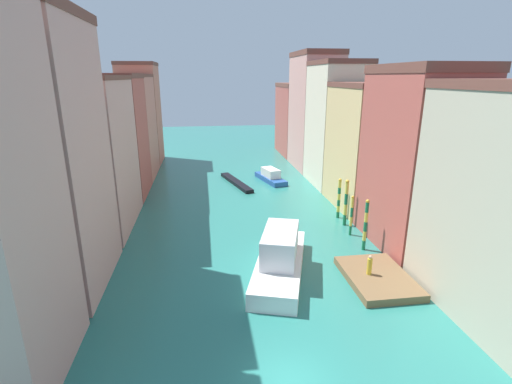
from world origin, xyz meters
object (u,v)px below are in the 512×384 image
(vaporetto_white, at_px, (280,258))
(mooring_pole_3, at_px, (339,198))
(mooring_pole_1, at_px, (351,215))
(motorboat_0, at_px, (271,176))
(person_on_dock, at_px, (370,266))
(mooring_pole_0, at_px, (365,224))
(mooring_pole_2, at_px, (346,202))
(waterfront_dock, at_px, (377,278))
(gondola_black, at_px, (236,182))

(vaporetto_white, bearing_deg, mooring_pole_3, 51.61)
(mooring_pole_1, distance_m, mooring_pole_3, 4.58)
(vaporetto_white, bearing_deg, motorboat_0, 81.36)
(person_on_dock, xyz_separation_m, mooring_pole_0, (1.81, 5.06, 1.09))
(mooring_pole_2, bearing_deg, mooring_pole_0, -94.15)
(mooring_pole_0, bearing_deg, mooring_pole_3, 86.63)
(person_on_dock, height_order, mooring_pole_3, mooring_pole_3)
(mooring_pole_2, xyz_separation_m, vaporetto_white, (-8.48, -8.67, -1.13))
(person_on_dock, relative_size, mooring_pole_0, 0.33)
(person_on_dock, relative_size, mooring_pole_2, 0.32)
(person_on_dock, xyz_separation_m, vaporetto_white, (-6.26, 2.06, 0.05))
(mooring_pole_0, bearing_deg, mooring_pole_2, 85.85)
(waterfront_dock, height_order, motorboat_0, motorboat_0)
(person_on_dock, bearing_deg, motorboat_0, 94.58)
(person_on_dock, height_order, mooring_pole_1, mooring_pole_1)
(gondola_black, bearing_deg, motorboat_0, 9.41)
(mooring_pole_2, distance_m, vaporetto_white, 12.18)
(person_on_dock, bearing_deg, mooring_pole_3, 79.99)
(person_on_dock, height_order, vaporetto_white, vaporetto_white)
(waterfront_dock, height_order, mooring_pole_1, mooring_pole_1)
(mooring_pole_0, bearing_deg, motorboat_0, 99.95)
(mooring_pole_0, bearing_deg, person_on_dock, -109.64)
(mooring_pole_2, bearing_deg, motorboat_0, 104.32)
(gondola_black, bearing_deg, vaporetto_white, -87.57)
(mooring_pole_1, distance_m, gondola_black, 21.36)
(vaporetto_white, bearing_deg, mooring_pole_0, 20.41)
(waterfront_dock, bearing_deg, gondola_black, 106.15)
(waterfront_dock, relative_size, motorboat_0, 0.88)
(person_on_dock, bearing_deg, mooring_pole_1, 77.40)
(waterfront_dock, distance_m, gondola_black, 28.71)
(waterfront_dock, distance_m, mooring_pole_3, 13.18)
(mooring_pole_3, xyz_separation_m, vaporetto_white, (-8.52, -10.76, -0.91))
(mooring_pole_1, xyz_separation_m, motorboat_0, (-4.12, 20.05, -1.29))
(person_on_dock, bearing_deg, waterfront_dock, -9.88)
(mooring_pole_1, bearing_deg, mooring_pole_0, -90.72)
(mooring_pole_3, bearing_deg, mooring_pole_1, -95.22)
(vaporetto_white, height_order, motorboat_0, vaporetto_white)
(mooring_pole_0, relative_size, motorboat_0, 0.64)
(mooring_pole_0, bearing_deg, vaporetto_white, -159.59)
(mooring_pole_3, bearing_deg, mooring_pole_2, -91.23)
(mooring_pole_2, height_order, gondola_black, mooring_pole_2)
(mooring_pole_0, height_order, motorboat_0, mooring_pole_0)
(person_on_dock, relative_size, mooring_pole_3, 0.35)
(mooring_pole_3, bearing_deg, vaporetto_white, -128.39)
(person_on_dock, distance_m, vaporetto_white, 6.59)
(person_on_dock, height_order, motorboat_0, person_on_dock)
(waterfront_dock, relative_size, mooring_pole_1, 1.62)
(mooring_pole_0, distance_m, gondola_black, 24.29)
(mooring_pole_0, bearing_deg, waterfront_dock, -102.61)
(mooring_pole_2, bearing_deg, waterfront_dock, -98.23)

